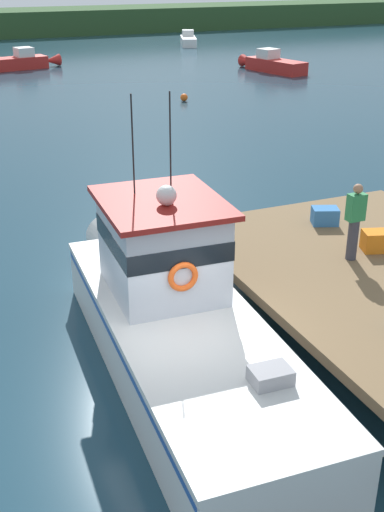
{
  "coord_description": "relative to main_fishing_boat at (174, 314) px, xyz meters",
  "views": [
    {
      "loc": [
        -3.55,
        -8.92,
        6.87
      ],
      "look_at": [
        1.2,
        2.15,
        1.4
      ],
      "focal_mm": 45.74,
      "sensor_mm": 36.0,
      "label": 1
    }
  ],
  "objects": [
    {
      "name": "ground_plane",
      "position": [
        -0.23,
        -0.71,
        -1.01
      ],
      "size": [
        200.0,
        200.0,
        0.0
      ],
      "primitive_type": "plane",
      "color": "#193847"
    },
    {
      "name": "crate_stack_near_edge",
      "position": [
        4.89,
        0.56,
        0.41
      ],
      "size": [
        0.71,
        0.61,
        0.43
      ],
      "primitive_type": "cube",
      "rotation": [
        0.0,
        0.0,
        -0.32
      ],
      "color": "orange",
      "rests_on": "dock"
    },
    {
      "name": "deckhand_by_the_boat",
      "position": [
        4.14,
        0.41,
        1.05
      ],
      "size": [
        0.36,
        0.22,
        1.63
      ],
      "color": "#383842",
      "rests_on": "dock"
    },
    {
      "name": "mooring_buoy_spare_mooring",
      "position": [
        9.74,
        22.94,
        -0.81
      ],
      "size": [
        0.4,
        0.4,
        0.4
      ],
      "primitive_type": "sphere",
      "color": "#EA5B19",
      "rests_on": "ground"
    },
    {
      "name": "moored_boat_off_the_point",
      "position": [
        19.95,
        46.5,
        -0.58
      ],
      "size": [
        2.56,
        4.95,
        1.25
      ],
      "color": "white",
      "rests_on": "ground"
    },
    {
      "name": "moored_boat_far_left",
      "position": [
        3.63,
        37.91,
        -0.51
      ],
      "size": [
        5.73,
        2.3,
        1.43
      ],
      "color": "red",
      "rests_on": "ground"
    },
    {
      "name": "moored_boat_outer_mooring",
      "position": [
        19.16,
        30.09,
        -0.51
      ],
      "size": [
        2.5,
        5.84,
        1.46
      ],
      "color": "red",
      "rests_on": "ground"
    },
    {
      "name": "main_fishing_boat",
      "position": [
        0.0,
        0.0,
        0.0
      ],
      "size": [
        2.94,
        9.88,
        4.8
      ],
      "color": "silver",
      "rests_on": "ground"
    },
    {
      "name": "crate_stack_mid_dock",
      "position": [
        4.75,
        2.3,
        0.39
      ],
      "size": [
        0.72,
        0.63,
        0.4
      ],
      "primitive_type": "cube",
      "rotation": [
        0.0,
        0.0,
        -0.38
      ],
      "color": "#3370B2",
      "rests_on": "dock"
    }
  ]
}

